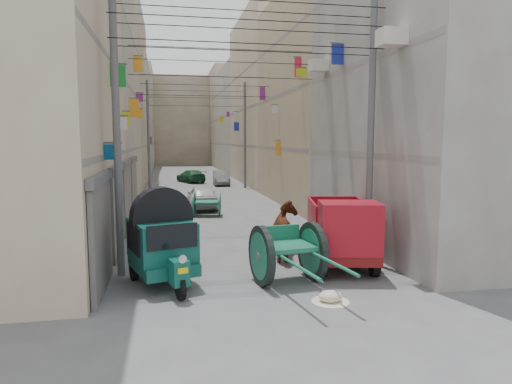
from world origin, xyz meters
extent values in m
plane|color=#4E4E51|center=(0.00, 0.00, 0.00)|extent=(140.00, 140.00, 0.00)
cube|color=gray|center=(-4.12, 8.00, 3.20)|extent=(0.25, 9.80, 0.18)
cube|color=gray|center=(-4.12, 8.00, 6.20)|extent=(0.25, 9.80, 0.18)
cube|color=#AFA796|center=(-8.00, 19.00, 6.00)|extent=(8.00, 12.00, 12.00)
cube|color=gray|center=(-4.12, 19.00, 3.20)|extent=(0.25, 11.76, 0.18)
cube|color=gray|center=(-4.12, 19.00, 6.20)|extent=(0.25, 11.76, 0.18)
cube|color=gray|center=(-4.12, 19.00, 9.20)|extent=(0.25, 11.76, 0.18)
cube|color=#B8AC91|center=(-8.00, 32.00, 7.00)|extent=(8.00, 14.00, 14.00)
cube|color=gray|center=(-4.12, 32.00, 3.20)|extent=(0.25, 13.72, 0.18)
cube|color=gray|center=(-4.12, 32.00, 6.20)|extent=(0.25, 13.72, 0.18)
cube|color=gray|center=(-4.12, 32.00, 9.20)|extent=(0.25, 13.72, 0.18)
cube|color=#A19D97|center=(-8.00, 46.00, 5.90)|extent=(8.00, 14.00, 11.80)
cube|color=gray|center=(-4.12, 46.00, 3.20)|extent=(0.25, 13.72, 0.18)
cube|color=gray|center=(-4.12, 46.00, 6.20)|extent=(0.25, 13.72, 0.18)
cube|color=gray|center=(-4.12, 46.00, 9.20)|extent=(0.25, 13.72, 0.18)
cube|color=tan|center=(-8.00, 59.00, 6.75)|extent=(8.00, 12.00, 13.50)
cube|color=gray|center=(-4.12, 59.00, 3.20)|extent=(0.25, 11.76, 0.18)
cube|color=gray|center=(-4.12, 59.00, 6.20)|extent=(0.25, 11.76, 0.18)
cube|color=gray|center=(-4.12, 59.00, 9.20)|extent=(0.25, 11.76, 0.18)
cube|color=#A19D97|center=(8.00, 8.00, 6.50)|extent=(8.00, 10.00, 13.00)
cube|color=gray|center=(4.12, 8.00, 3.20)|extent=(0.25, 9.80, 0.18)
cube|color=gray|center=(4.12, 8.00, 6.20)|extent=(0.25, 9.80, 0.18)
cube|color=tan|center=(8.00, 19.00, 6.00)|extent=(8.00, 12.00, 12.00)
cube|color=gray|center=(4.12, 19.00, 3.20)|extent=(0.25, 11.76, 0.18)
cube|color=gray|center=(4.12, 19.00, 6.20)|extent=(0.25, 11.76, 0.18)
cube|color=gray|center=(4.12, 19.00, 9.20)|extent=(0.25, 11.76, 0.18)
cube|color=#C4AF94|center=(8.00, 32.00, 7.00)|extent=(8.00, 14.00, 14.00)
cube|color=gray|center=(4.12, 32.00, 3.20)|extent=(0.25, 13.72, 0.18)
cube|color=gray|center=(4.12, 32.00, 6.20)|extent=(0.25, 13.72, 0.18)
cube|color=gray|center=(4.12, 32.00, 9.20)|extent=(0.25, 13.72, 0.18)
cube|color=#AFA796|center=(8.00, 46.00, 5.90)|extent=(8.00, 14.00, 11.80)
cube|color=gray|center=(4.12, 46.00, 3.20)|extent=(0.25, 13.72, 0.18)
cube|color=gray|center=(4.12, 46.00, 6.20)|extent=(0.25, 13.72, 0.18)
cube|color=gray|center=(4.12, 46.00, 9.20)|extent=(0.25, 13.72, 0.18)
cube|color=#B8AC91|center=(8.00, 59.00, 6.75)|extent=(8.00, 12.00, 13.50)
cube|color=gray|center=(4.12, 59.00, 3.20)|extent=(0.25, 11.76, 0.18)
cube|color=gray|center=(4.12, 59.00, 6.20)|extent=(0.25, 11.76, 0.18)
cube|color=gray|center=(4.12, 59.00, 9.20)|extent=(0.25, 11.76, 0.18)
cube|color=#B8AC91|center=(0.00, 66.00, 6.50)|extent=(22.00, 10.00, 13.00)
cube|color=#49494E|center=(-3.92, 4.80, 1.30)|extent=(0.12, 3.00, 2.60)
cube|color=#525255|center=(-3.90, 4.80, 2.75)|extent=(0.18, 3.20, 0.25)
cube|color=#49494E|center=(-3.92, 8.50, 1.30)|extent=(0.12, 3.00, 2.60)
cube|color=#525255|center=(-3.90, 8.50, 2.75)|extent=(0.18, 3.20, 0.25)
cube|color=#49494E|center=(-3.92, 12.20, 1.30)|extent=(0.12, 3.00, 2.60)
cube|color=#525255|center=(-3.90, 12.20, 2.75)|extent=(0.18, 3.20, 0.25)
cube|color=#49494E|center=(-3.92, 16.00, 1.30)|extent=(0.12, 3.00, 2.60)
cube|color=#525255|center=(-3.90, 16.00, 2.75)|extent=(0.18, 3.20, 0.25)
cube|color=silver|center=(3.81, 34.28, 5.98)|extent=(0.38, 0.08, 0.41)
cube|color=#17802A|center=(-3.86, 41.61, 3.62)|extent=(0.27, 0.08, 0.71)
cube|color=#0C4D8A|center=(-3.78, 6.43, 3.35)|extent=(0.44, 0.08, 0.42)
cube|color=orange|center=(-3.77, 15.80, 5.17)|extent=(0.45, 0.08, 0.84)
cube|color=#B5C415|center=(3.79, 44.88, 5.91)|extent=(0.41, 0.08, 0.59)
cube|color=silver|center=(-3.81, 9.76, 4.24)|extent=(0.38, 0.08, 0.44)
cube|color=#16289B|center=(3.78, 33.54, 4.85)|extent=(0.43, 0.08, 0.72)
cube|color=#7D227B|center=(3.86, 39.62, 6.25)|extent=(0.28, 0.08, 0.44)
cube|color=orange|center=(-3.76, 20.00, 7.85)|extent=(0.48, 0.08, 0.84)
cube|color=#7D227B|center=(-3.85, 38.07, 3.67)|extent=(0.31, 0.08, 0.44)
cube|color=silver|center=(3.82, 19.02, 5.41)|extent=(0.35, 0.08, 0.45)
cube|color=#7D227B|center=(3.83, 22.65, 6.65)|extent=(0.34, 0.08, 0.79)
cube|color=#B5C415|center=(-3.86, 12.02, 4.50)|extent=(0.28, 0.08, 0.52)
cube|color=silver|center=(-3.86, 29.62, 6.26)|extent=(0.28, 0.08, 0.74)
cube|color=orange|center=(3.87, 18.51, 3.22)|extent=(0.26, 0.08, 0.80)
cube|color=silver|center=(3.83, 9.37, 6.69)|extent=(0.34, 0.08, 0.55)
cube|color=#17802A|center=(-3.76, 8.55, 5.67)|extent=(0.47, 0.08, 0.67)
cube|color=#7D227B|center=(-3.80, 21.15, 6.14)|extent=(0.40, 0.08, 0.47)
cube|color=orange|center=(-3.84, 21.66, 5.24)|extent=(0.32, 0.08, 0.55)
cube|color=#B5C415|center=(3.76, 13.74, 6.73)|extent=(0.47, 0.08, 0.35)
cube|color=red|center=(3.84, 14.58, 7.07)|extent=(0.32, 0.08, 0.89)
cube|color=#16289B|center=(3.78, 9.29, 6.73)|extent=(0.44, 0.08, 0.69)
cube|color=silver|center=(-4.06, 6.00, 3.00)|extent=(0.10, 3.20, 0.80)
cube|color=#17802A|center=(-4.06, 15.00, 3.00)|extent=(0.10, 3.20, 0.80)
cube|color=#17802A|center=(-4.06, 27.00, 3.00)|extent=(0.10, 3.20, 0.80)
cube|color=#7D227B|center=(-4.06, 39.00, 3.00)|extent=(0.10, 3.20, 0.80)
cube|color=#16289B|center=(4.06, 6.00, 3.00)|extent=(0.10, 3.20, 0.80)
cube|color=#0C4D8A|center=(4.06, 15.00, 3.00)|extent=(0.10, 3.20, 0.80)
cube|color=red|center=(4.06, 27.00, 3.00)|extent=(0.10, 3.20, 0.80)
cube|color=silver|center=(4.06, 39.00, 3.00)|extent=(0.10, 3.20, 0.80)
cube|color=beige|center=(3.65, 5.00, 6.40)|extent=(0.70, 0.55, 0.45)
cube|color=beige|center=(3.65, 11.00, 6.60)|extent=(0.70, 0.55, 0.45)
cylinder|color=#525255|center=(-3.60, 6.00, 4.00)|extent=(0.20, 0.20, 8.00)
cylinder|color=#525255|center=(3.60, 6.00, 4.00)|extent=(0.20, 0.20, 8.00)
cylinder|color=#525255|center=(-3.60, 28.00, 4.00)|extent=(0.20, 0.20, 8.00)
cylinder|color=#525255|center=(3.60, 28.00, 4.00)|extent=(0.20, 0.20, 8.00)
cylinder|color=black|center=(0.00, 5.50, 6.20)|extent=(7.40, 0.02, 0.02)
cylinder|color=black|center=(0.00, 5.50, 6.80)|extent=(7.40, 0.02, 0.02)
cylinder|color=black|center=(0.00, 5.50, 7.30)|extent=(7.40, 0.02, 0.02)
cylinder|color=black|center=(0.00, 6.50, 6.20)|extent=(7.40, 0.02, 0.02)
cylinder|color=black|center=(0.00, 6.50, 6.80)|extent=(7.40, 0.02, 0.02)
cylinder|color=black|center=(0.00, 6.50, 7.30)|extent=(7.40, 0.02, 0.02)
cylinder|color=black|center=(0.00, 12.00, 6.20)|extent=(7.40, 0.02, 0.02)
cylinder|color=black|center=(0.00, 12.00, 6.80)|extent=(7.40, 0.02, 0.02)
cylinder|color=black|center=(0.00, 12.00, 7.30)|extent=(7.40, 0.02, 0.02)
cylinder|color=black|center=(0.00, 20.00, 6.20)|extent=(7.40, 0.02, 0.02)
cylinder|color=black|center=(0.00, 20.00, 6.80)|extent=(7.40, 0.02, 0.02)
cylinder|color=black|center=(0.00, 20.00, 7.30)|extent=(7.40, 0.02, 0.02)
cylinder|color=black|center=(0.00, 28.00, 6.20)|extent=(7.40, 0.02, 0.02)
cylinder|color=black|center=(0.00, 28.00, 6.80)|extent=(7.40, 0.02, 0.02)
cylinder|color=black|center=(0.00, 28.00, 7.30)|extent=(7.40, 0.02, 0.02)
cylinder|color=black|center=(-2.07, 3.70, 0.30)|extent=(0.30, 0.61, 0.60)
cylinder|color=black|center=(-3.22, 5.48, 0.30)|extent=(0.30, 0.61, 0.60)
cylinder|color=black|center=(-2.09, 5.82, 0.30)|extent=(0.30, 0.61, 0.60)
cube|color=#0D4A40|center=(-2.47, 5.04, 0.52)|extent=(1.87, 2.34, 0.30)
cube|color=#0D4A40|center=(-2.09, 3.75, 0.64)|extent=(0.50, 0.57, 0.59)
cylinder|color=silver|center=(-2.02, 3.51, 1.02)|extent=(0.20, 0.11, 0.19)
cube|color=#DBC50C|center=(-2.01, 3.49, 0.75)|extent=(0.24, 0.10, 0.13)
cube|color=#0D4A40|center=(-2.49, 5.09, 1.13)|extent=(1.86, 2.15, 1.02)
cube|color=black|center=(-2.22, 4.19, 1.39)|extent=(1.20, 0.41, 0.59)
cube|color=black|center=(-3.17, 4.88, 1.23)|extent=(0.41, 1.25, 0.70)
cube|color=black|center=(-1.81, 5.29, 1.23)|extent=(0.41, 1.25, 0.70)
cube|color=white|center=(-2.21, 4.16, 0.59)|extent=(1.30, 0.44, 0.06)
cylinder|color=black|center=(-0.02, 4.39, 0.77)|extent=(0.40, 1.55, 1.54)
cylinder|color=#155F46|center=(-0.02, 4.39, 0.77)|extent=(0.37, 1.22, 1.20)
cylinder|color=#525255|center=(-0.02, 4.39, 0.77)|extent=(0.27, 0.23, 0.20)
cylinder|color=black|center=(1.39, 4.61, 0.77)|extent=(0.40, 1.55, 1.54)
cylinder|color=#155F46|center=(1.39, 4.61, 0.77)|extent=(0.37, 1.22, 1.20)
cylinder|color=#525255|center=(1.39, 4.61, 0.77)|extent=(0.27, 0.23, 0.20)
cylinder|color=#525255|center=(0.69, 4.50, 0.77)|extent=(1.48, 0.32, 0.09)
cube|color=#155F46|center=(0.69, 4.50, 0.97)|extent=(1.33, 1.38, 0.11)
cube|color=#155F46|center=(0.60, 5.04, 1.21)|extent=(1.16, 0.27, 0.39)
cylinder|color=#155F46|center=(0.47, 3.07, 0.88)|extent=(0.47, 2.51, 0.08)
cylinder|color=#155F46|center=(1.34, 3.21, 0.88)|extent=(0.47, 2.51, 0.08)
cylinder|color=black|center=(1.75, 4.85, 0.36)|extent=(0.34, 0.74, 0.72)
cylinder|color=black|center=(2.25, 7.18, 0.36)|extent=(0.34, 0.74, 0.72)
cylinder|color=black|center=(3.14, 4.55, 0.36)|extent=(0.34, 0.74, 0.72)
cylinder|color=black|center=(3.63, 6.89, 0.36)|extent=(0.34, 0.74, 0.72)
cube|color=#630E0F|center=(2.69, 5.87, 0.60)|extent=(2.28, 3.83, 0.38)
cube|color=maroon|center=(2.43, 4.65, 1.36)|extent=(1.78, 1.44, 1.36)
cube|color=black|center=(2.33, 4.15, 1.47)|extent=(1.39, 0.36, 0.60)
cube|color=#630E0F|center=(2.82, 6.45, 0.89)|extent=(2.09, 2.67, 0.13)
cube|color=maroon|center=(2.04, 6.62, 1.36)|extent=(0.56, 2.35, 0.92)
cube|color=maroon|center=(3.59, 6.29, 1.36)|extent=(0.56, 2.35, 0.92)
cube|color=maroon|center=(3.06, 7.60, 1.36)|extent=(1.61, 0.40, 0.92)
cylinder|color=#155F46|center=(-1.06, 15.44, 0.58)|extent=(0.26, 1.15, 1.16)
cylinder|color=#155F46|center=(0.17, 15.22, 0.58)|extent=(0.26, 1.15, 1.16)
cube|color=#155F46|center=(-0.44, 15.33, 0.69)|extent=(1.26, 1.15, 0.09)
cylinder|color=#525255|center=(-0.44, 15.33, 0.58)|extent=(1.28, 0.29, 0.07)
ellipsoid|color=beige|center=(1.28, 2.91, 0.14)|extent=(0.54, 0.43, 0.27)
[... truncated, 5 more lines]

